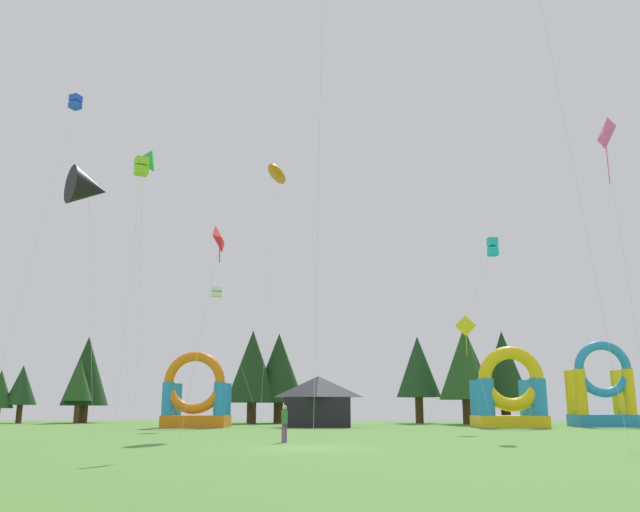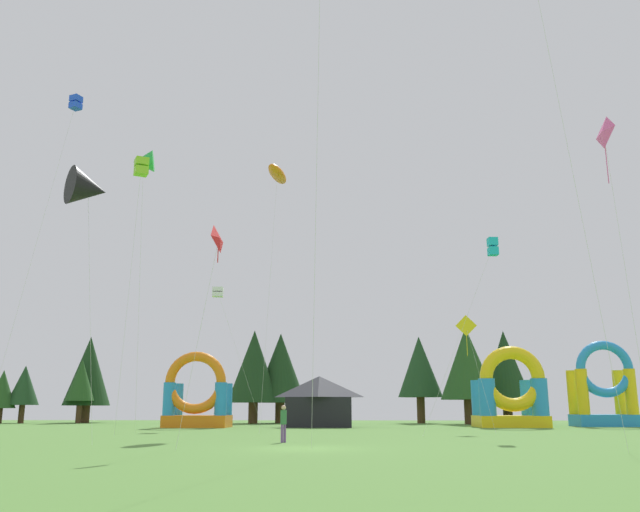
# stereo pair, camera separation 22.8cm
# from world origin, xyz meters

# --- Properties ---
(ground_plane) EXTENTS (120.00, 120.00, 0.00)m
(ground_plane) POSITION_xyz_m (0.00, 0.00, 0.00)
(ground_plane) COLOR #548438
(kite_green_delta) EXTENTS (1.84, 5.61, 18.13)m
(kite_green_delta) POSITION_xyz_m (-11.50, 11.73, 17.34)
(kite_green_delta) COLOR green
(kite_green_delta) RESTS_ON ground_plane
(kite_pink_diamond) EXTENTS (2.19, 3.22, 14.31)m
(kite_pink_diamond) POSITION_xyz_m (13.37, -0.09, 13.65)
(kite_pink_diamond) COLOR #EA599E
(kite_pink_diamond) RESTS_ON ground_plane
(kite_orange_parafoil) EXTENTS (1.80, 6.26, 19.89)m
(kite_orange_parafoil) POSITION_xyz_m (-3.58, 19.63, 19.22)
(kite_orange_parafoil) COLOR orange
(kite_orange_parafoil) RESTS_ON ground_plane
(kite_lime_box) EXTENTS (2.04, 3.25, 16.35)m
(kite_lime_box) POSITION_xyz_m (-10.58, 8.64, 15.80)
(kite_lime_box) COLOR #8CD826
(kite_lime_box) RESTS_ON ground_plane
(kite_yellow_diamond) EXTENTS (1.84, 1.97, 7.76)m
(kite_yellow_diamond) POSITION_xyz_m (10.12, 18.66, 7.19)
(kite_yellow_diamond) COLOR yellow
(kite_yellow_diamond) RESTS_ON ground_plane
(kite_red_diamond) EXTENTS (1.63, 1.30, 9.31)m
(kite_red_diamond) POSITION_xyz_m (-3.75, -0.73, 8.78)
(kite_red_diamond) COLOR red
(kite_red_diamond) RESTS_ON ground_plane
(kite_blue_box) EXTENTS (2.08, 4.51, 21.97)m
(kite_blue_box) POSITION_xyz_m (-16.24, 11.42, 21.40)
(kite_blue_box) COLOR blue
(kite_blue_box) RESTS_ON ground_plane
(kite_cyan_box) EXTENTS (5.19, 0.73, 12.19)m
(kite_cyan_box) POSITION_xyz_m (11.00, 12.72, 11.59)
(kite_cyan_box) COLOR #19B7CC
(kite_cyan_box) RESTS_ON ground_plane
(kite_white_box) EXTENTS (4.42, 0.98, 11.47)m
(kite_white_box) POSITION_xyz_m (-9.11, 25.68, 11.06)
(kite_white_box) COLOR white
(kite_white_box) RESTS_ON ground_plane
(kite_black_delta) EXTENTS (3.82, 4.34, 14.29)m
(kite_black_delta) POSITION_xyz_m (-12.14, 4.84, 13.18)
(kite_black_delta) COLOR black
(kite_black_delta) RESTS_ON ground_plane
(person_midfield) EXTENTS (0.43, 0.43, 1.78)m
(person_midfield) POSITION_xyz_m (-1.40, 4.76, 1.06)
(person_midfield) COLOR #724C8C
(person_midfield) RESTS_ON ground_plane
(inflatable_yellow_castle) EXTENTS (5.38, 3.65, 6.30)m
(inflatable_yellow_castle) POSITION_xyz_m (-11.15, 28.43, 2.23)
(inflatable_yellow_castle) COLOR orange
(inflatable_yellow_castle) RESTS_ON ground_plane
(inflatable_red_slide) EXTENTS (5.20, 3.56, 7.50)m
(inflatable_red_slide) POSITION_xyz_m (24.52, 32.99, 2.86)
(inflatable_red_slide) COLOR #268CD8
(inflatable_red_slide) RESTS_ON ground_plane
(inflatable_blue_arch) EXTENTS (5.77, 4.99, 6.79)m
(inflatable_blue_arch) POSITION_xyz_m (15.63, 30.26, 2.46)
(inflatable_blue_arch) COLOR yellow
(inflatable_blue_arch) RESTS_ON ground_plane
(festival_tent) EXTENTS (5.55, 3.78, 4.31)m
(festival_tent) POSITION_xyz_m (-0.81, 29.90, 2.15)
(festival_tent) COLOR black
(festival_tent) RESTS_ON ground_plane
(tree_row_0) EXTENTS (2.97, 2.97, 5.58)m
(tree_row_0) POSITION_xyz_m (-35.27, 41.87, 3.54)
(tree_row_0) COLOR #4C331E
(tree_row_0) RESTS_ON ground_plane
(tree_row_1) EXTENTS (3.33, 3.33, 6.12)m
(tree_row_1) POSITION_xyz_m (-33.47, 42.96, 3.97)
(tree_row_1) COLOR #4C331E
(tree_row_1) RESTS_ON ground_plane
(tree_row_2) EXTENTS (5.11, 5.11, 9.46)m
(tree_row_2) POSITION_xyz_m (-27.37, 45.22, 5.62)
(tree_row_2) COLOR #4C331E
(tree_row_2) RESTS_ON ground_plane
(tree_row_3) EXTENTS (3.06, 3.06, 6.75)m
(tree_row_3) POSITION_xyz_m (-27.27, 43.09, 4.49)
(tree_row_3) COLOR #4C331E
(tree_row_3) RESTS_ON ground_plane
(tree_row_4) EXTENTS (5.47, 5.47, 9.79)m
(tree_row_4) POSITION_xyz_m (-8.41, 42.74, 5.93)
(tree_row_4) COLOR #4C331E
(tree_row_4) RESTS_ON ground_plane
(tree_row_5) EXTENTS (5.60, 5.60, 9.61)m
(tree_row_5) POSITION_xyz_m (-5.72, 44.25, 5.84)
(tree_row_5) COLOR #4C331E
(tree_row_5) RESTS_ON ground_plane
(tree_row_6) EXTENTS (4.76, 4.76, 9.22)m
(tree_row_6) POSITION_xyz_m (9.39, 44.26, 5.91)
(tree_row_6) COLOR #4C331E
(tree_row_6) RESTS_ON ground_plane
(tree_row_7) EXTENTS (5.57, 5.57, 9.73)m
(tree_row_7) POSITION_xyz_m (13.77, 40.11, 6.02)
(tree_row_7) COLOR #4C331E
(tree_row_7) RESTS_ON ground_plane
(tree_row_8) EXTENTS (5.42, 5.42, 9.65)m
(tree_row_8) POSITION_xyz_m (18.28, 43.17, 5.71)
(tree_row_8) COLOR #4C331E
(tree_row_8) RESTS_ON ground_plane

